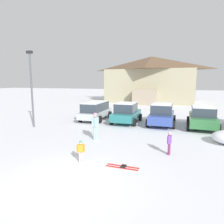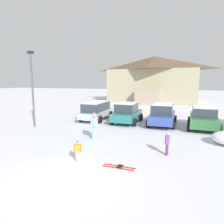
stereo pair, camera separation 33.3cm
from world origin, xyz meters
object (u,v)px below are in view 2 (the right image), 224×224
at_px(parked_silver_wagon, 97,110).
at_px(skier_child_in_purple_jacket, 167,142).
at_px(skier_adult_in_blue_parka, 94,125).
at_px(parked_green_coupe, 203,118).
at_px(skier_child_in_orange_jacket, 78,150).
at_px(parked_blue_hatchback, 162,114).
at_px(parked_teal_hatchback, 127,113).
at_px(ski_lodge, 154,79).
at_px(pair_of_skis, 119,167).
at_px(lamp_post, 32,85).

bearing_deg(parked_silver_wagon, skier_child_in_purple_jacket, -45.99).
bearing_deg(skier_adult_in_blue_parka, parked_green_coupe, 39.07).
relative_size(skier_child_in_orange_jacket, skier_child_in_purple_jacket, 0.85).
distance_m(parked_blue_hatchback, skier_adult_in_blue_parka, 6.65).
distance_m(parked_teal_hatchback, skier_child_in_orange_jacket, 9.02).
distance_m(ski_lodge, pair_of_skis, 28.12).
relative_size(parked_blue_hatchback, skier_child_in_orange_jacket, 4.32).
xyz_separation_m(skier_child_in_orange_jacket, pair_of_skis, (1.90, 0.09, -0.54)).
height_order(skier_child_in_orange_jacket, pair_of_skis, skier_child_in_orange_jacket).
distance_m(skier_child_in_purple_jacket, lamp_post, 11.13).
relative_size(parked_teal_hatchback, pair_of_skis, 2.86).
distance_m(skier_child_in_orange_jacket, skier_child_in_purple_jacket, 4.31).
bearing_deg(pair_of_skis, skier_child_in_purple_jacket, 50.32).
distance_m(parked_blue_hatchback, parked_green_coupe, 3.06).
bearing_deg(parked_silver_wagon, skier_child_in_orange_jacket, -70.89).
bearing_deg(pair_of_skis, lamp_post, 149.87).
relative_size(skier_adult_in_blue_parka, skier_child_in_purple_jacket, 1.43).
bearing_deg(parked_teal_hatchback, skier_adult_in_blue_parka, -95.84).
distance_m(ski_lodge, skier_child_in_orange_jacket, 28.03).
xyz_separation_m(skier_child_in_purple_jacket, pair_of_skis, (-1.78, -2.15, -0.64)).
distance_m(parked_green_coupe, skier_adult_in_blue_parka, 8.52).
relative_size(parked_blue_hatchback, parked_green_coupe, 1.02).
height_order(parked_teal_hatchback, lamp_post, lamp_post).
xyz_separation_m(parked_green_coupe, pair_of_skis, (-3.94, -8.75, -0.84)).
bearing_deg(skier_child_in_purple_jacket, ski_lodge, 99.42).
relative_size(skier_child_in_purple_jacket, pair_of_skis, 0.83).
bearing_deg(parked_silver_wagon, parked_teal_hatchback, -7.72).
height_order(parked_green_coupe, lamp_post, lamp_post).
xyz_separation_m(parked_teal_hatchback, parked_blue_hatchback, (2.99, 0.07, 0.01)).
xyz_separation_m(parked_teal_hatchback, parked_green_coupe, (6.05, -0.18, -0.01)).
bearing_deg(parked_blue_hatchback, parked_teal_hatchback, -178.65).
bearing_deg(ski_lodge, skier_child_in_purple_jacket, -80.58).
height_order(parked_blue_hatchback, pair_of_skis, parked_blue_hatchback).
relative_size(skier_adult_in_blue_parka, skier_child_in_orange_jacket, 1.69).
xyz_separation_m(parked_silver_wagon, parked_blue_hatchback, (6.06, -0.34, -0.02)).
relative_size(skier_child_in_purple_jacket, lamp_post, 0.20).
height_order(parked_silver_wagon, lamp_post, lamp_post).
bearing_deg(pair_of_skis, skier_adult_in_blue_parka, 128.37).
height_order(skier_adult_in_blue_parka, skier_child_in_purple_jacket, skier_adult_in_blue_parka).
relative_size(pair_of_skis, lamp_post, 0.24).
height_order(parked_blue_hatchback, skier_child_in_orange_jacket, parked_blue_hatchback).
xyz_separation_m(ski_lodge, parked_green_coupe, (6.41, -18.99, -3.06)).
distance_m(parked_teal_hatchback, skier_child_in_purple_jacket, 7.82).
relative_size(parked_teal_hatchback, parked_green_coupe, 0.96).
relative_size(parked_silver_wagon, skier_adult_in_blue_parka, 2.77).
bearing_deg(parked_silver_wagon, skier_adult_in_blue_parka, -67.29).
height_order(parked_teal_hatchback, parked_green_coupe, parked_teal_hatchback).
xyz_separation_m(skier_child_in_purple_jacket, lamp_post, (-10.43, 2.87, 2.61)).
bearing_deg(parked_green_coupe, parked_blue_hatchback, 175.33).
bearing_deg(skier_child_in_orange_jacket, pair_of_skis, 2.71).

